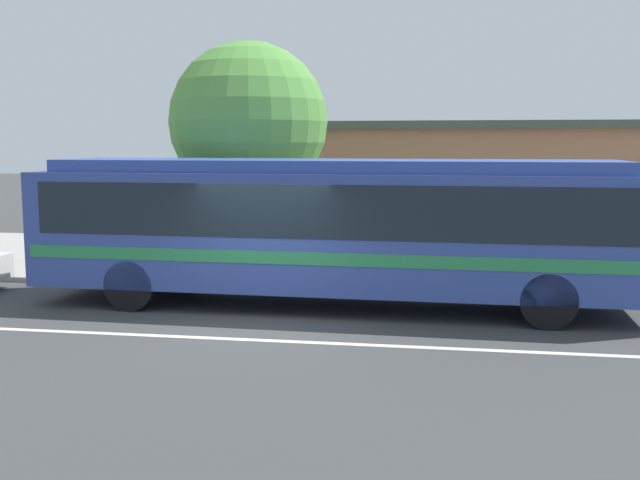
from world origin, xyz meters
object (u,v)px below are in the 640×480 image
at_px(street_tree_near_stop, 249,122).
at_px(bus_stop_sign, 584,212).
at_px(pedestrian_waiting_near_sign, 263,230).
at_px(pedestrian_standing_by_tree, 289,233).
at_px(pedestrian_walking_along_curb, 172,234).
at_px(transit_bus, 333,222).

bearing_deg(street_tree_near_stop, bus_stop_sign, -9.94).
height_order(pedestrian_waiting_near_sign, pedestrian_standing_by_tree, pedestrian_waiting_near_sign).
relative_size(pedestrian_standing_by_tree, bus_stop_sign, 0.65).
height_order(pedestrian_standing_by_tree, street_tree_near_stop, street_tree_near_stop).
height_order(pedestrian_waiting_near_sign, street_tree_near_stop, street_tree_near_stop).
bearing_deg(pedestrian_walking_along_curb, street_tree_near_stop, 34.39).
height_order(pedestrian_waiting_near_sign, bus_stop_sign, bus_stop_sign).
bearing_deg(pedestrian_waiting_near_sign, street_tree_near_stop, 148.81).
bearing_deg(pedestrian_waiting_near_sign, pedestrian_walking_along_curb, -156.80).
xyz_separation_m(transit_bus, pedestrian_waiting_near_sign, (-2.21, 3.21, -0.57)).
distance_m(pedestrian_walking_along_curb, pedestrian_standing_by_tree, 2.79).
relative_size(transit_bus, bus_stop_sign, 4.58).
relative_size(transit_bus, pedestrian_standing_by_tree, 7.08).
bearing_deg(bus_stop_sign, street_tree_near_stop, 170.06).
xyz_separation_m(pedestrian_walking_along_curb, bus_stop_sign, (9.33, -0.24, 0.69)).
bearing_deg(pedestrian_walking_along_curb, pedestrian_waiting_near_sign, 23.20).
bearing_deg(pedestrian_walking_along_curb, bus_stop_sign, -1.48).
xyz_separation_m(pedestrian_waiting_near_sign, pedestrian_walking_along_curb, (-2.02, -0.87, -0.03)).
height_order(transit_bus, pedestrian_walking_along_curb, transit_bus).
bearing_deg(transit_bus, pedestrian_walking_along_curb, 151.03).
distance_m(pedestrian_walking_along_curb, bus_stop_sign, 9.36).
bearing_deg(pedestrian_walking_along_curb, pedestrian_standing_by_tree, 12.40).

